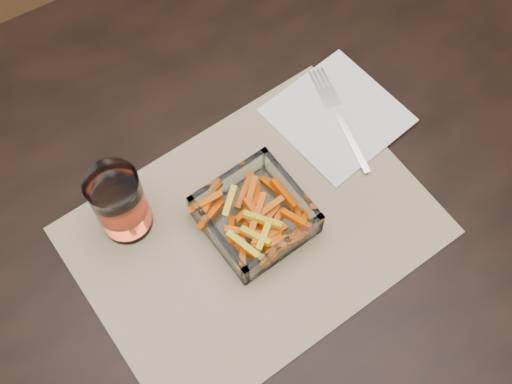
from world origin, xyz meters
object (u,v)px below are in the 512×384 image
dining_table (306,189)px  glass_bowl (255,216)px  fork (338,115)px  tumbler (120,205)px

dining_table → glass_bowl: glass_bowl is taller
fork → tumbler: bearing=-171.5°
dining_table → fork: 0.13m
dining_table → fork: (0.07, 0.04, 0.10)m
tumbler → fork: tumbler is taller
glass_bowl → tumbler: tumbler is taller
glass_bowl → tumbler: bearing=149.3°
glass_bowl → tumbler: (-0.15, 0.09, 0.03)m
dining_table → fork: fork is taller
dining_table → glass_bowl: (-0.11, -0.04, 0.11)m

